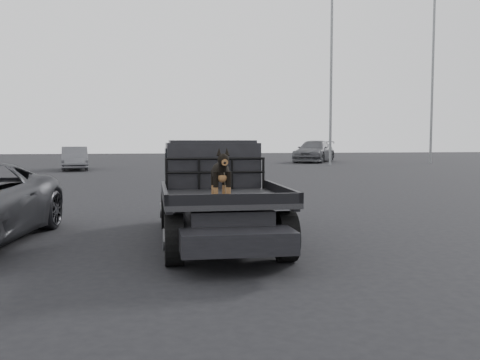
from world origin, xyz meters
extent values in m
plane|color=black|center=(0.00, 0.00, 0.00)|extent=(120.00, 120.00, 0.00)
imported|color=#55555B|center=(-5.43, 25.00, 0.68)|extent=(2.03, 4.30, 1.36)
imported|color=#4D4E52|center=(11.59, 32.82, 0.84)|extent=(4.99, 6.17, 1.68)
cylinder|color=slate|center=(11.16, 27.74, 6.75)|extent=(0.18, 0.18, 13.50)
cylinder|color=slate|center=(19.63, 29.64, 8.09)|extent=(0.18, 0.18, 16.17)
camera|label=1|loc=(-0.87, -7.54, 1.83)|focal=40.00mm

